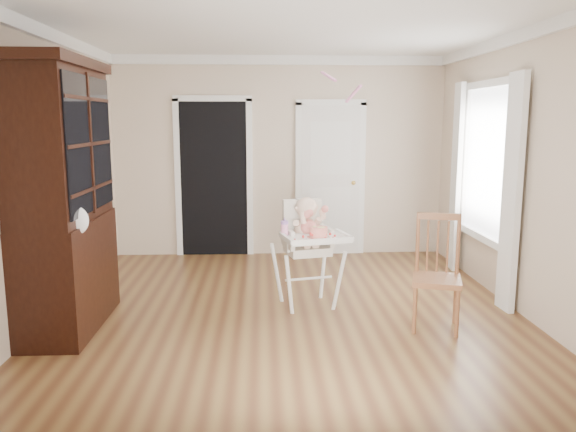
{
  "coord_description": "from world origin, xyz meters",
  "views": [
    {
      "loc": [
        -0.24,
        -5.21,
        1.85
      ],
      "look_at": [
        0.01,
        0.13,
        0.94
      ],
      "focal_mm": 35.0,
      "sensor_mm": 36.0,
      "label": 1
    }
  ],
  "objects_px": {
    "high_chair": "(307,241)",
    "cake": "(318,232)",
    "sippy_cup": "(285,228)",
    "china_cabinet": "(63,197)",
    "dining_chair": "(437,276)"
  },
  "relations": [
    {
      "from": "high_chair",
      "to": "dining_chair",
      "type": "distance_m",
      "value": 1.3
    },
    {
      "from": "sippy_cup",
      "to": "china_cabinet",
      "type": "distance_m",
      "value": 2.02
    },
    {
      "from": "high_chair",
      "to": "china_cabinet",
      "type": "distance_m",
      "value": 2.3
    },
    {
      "from": "high_chair",
      "to": "china_cabinet",
      "type": "height_order",
      "value": "china_cabinet"
    },
    {
      "from": "high_chair",
      "to": "dining_chair",
      "type": "xyz_separation_m",
      "value": [
        1.11,
        -0.65,
        -0.2
      ]
    },
    {
      "from": "cake",
      "to": "dining_chair",
      "type": "xyz_separation_m",
      "value": [
        1.03,
        -0.38,
        -0.33
      ]
    },
    {
      "from": "cake",
      "to": "sippy_cup",
      "type": "bearing_deg",
      "value": 158.66
    },
    {
      "from": "sippy_cup",
      "to": "high_chair",
      "type": "bearing_deg",
      "value": 31.27
    },
    {
      "from": "cake",
      "to": "sippy_cup",
      "type": "relative_size",
      "value": 1.25
    },
    {
      "from": "cake",
      "to": "china_cabinet",
      "type": "xyz_separation_m",
      "value": [
        -2.27,
        -0.21,
        0.38
      ]
    },
    {
      "from": "high_chair",
      "to": "cake",
      "type": "height_order",
      "value": "high_chair"
    },
    {
      "from": "sippy_cup",
      "to": "dining_chair",
      "type": "xyz_separation_m",
      "value": [
        1.34,
        -0.51,
        -0.35
      ]
    },
    {
      "from": "cake",
      "to": "china_cabinet",
      "type": "relative_size",
      "value": 0.09
    },
    {
      "from": "high_chair",
      "to": "sippy_cup",
      "type": "relative_size",
      "value": 6.13
    },
    {
      "from": "china_cabinet",
      "to": "dining_chair",
      "type": "bearing_deg",
      "value": -3.09
    }
  ]
}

